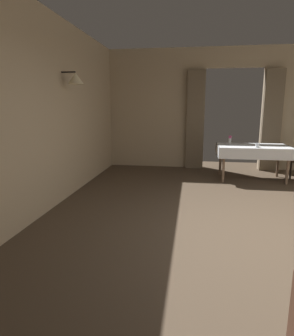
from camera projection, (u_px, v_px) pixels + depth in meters
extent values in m
plane|color=#4C3D2D|center=(270.00, 237.00, 3.65)|extent=(10.08, 10.08, 0.00)
cube|color=tan|center=(20.00, 113.00, 3.81)|extent=(0.12, 8.40, 3.00)
cylinder|color=black|center=(68.00, 72.00, 4.82)|extent=(0.24, 0.02, 0.02)
cone|color=beige|center=(76.00, 78.00, 4.82)|extent=(0.26, 0.26, 0.18)
cube|color=tan|center=(156.00, 109.00, 7.69)|extent=(2.50, 0.12, 3.00)
cube|color=tan|center=(236.00, 57.00, 7.15)|extent=(1.40, 0.12, 0.50)
cube|color=#70604C|center=(195.00, 121.00, 7.46)|extent=(0.44, 0.14, 2.45)
cube|color=#70604C|center=(272.00, 121.00, 7.19)|extent=(0.44, 0.14, 2.45)
cylinder|color=#7A604C|center=(223.00, 166.00, 6.20)|extent=(0.06, 0.06, 0.71)
cylinder|color=#7A604C|center=(288.00, 168.00, 6.01)|extent=(0.06, 0.06, 0.71)
cylinder|color=#7A604C|center=(220.00, 160.00, 6.88)|extent=(0.06, 0.06, 0.71)
cylinder|color=#7A604C|center=(278.00, 161.00, 6.69)|extent=(0.06, 0.06, 0.71)
cube|color=#7A604C|center=(253.00, 147.00, 6.37)|extent=(1.43, 0.86, 0.03)
cube|color=white|center=(253.00, 146.00, 6.36)|extent=(1.49, 0.92, 0.01)
cube|color=white|center=(257.00, 154.00, 5.94)|extent=(1.49, 0.02, 0.23)
cube|color=white|center=(249.00, 148.00, 6.83)|extent=(1.49, 0.02, 0.23)
cube|color=white|center=(217.00, 150.00, 6.49)|extent=(0.02, 0.92, 0.23)
cube|color=white|center=(289.00, 152.00, 6.27)|extent=(0.02, 0.92, 0.23)
cylinder|color=black|center=(291.00, 170.00, 6.50)|extent=(0.04, 0.04, 0.42)
cylinder|color=silver|center=(230.00, 141.00, 6.67)|extent=(0.06, 0.06, 0.12)
sphere|color=#D84C8C|center=(230.00, 137.00, 6.65)|extent=(0.07, 0.07, 0.07)
cylinder|color=silver|center=(257.00, 145.00, 6.06)|extent=(0.08, 0.08, 0.09)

